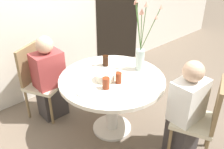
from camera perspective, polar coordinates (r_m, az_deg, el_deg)
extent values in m
plane|color=#6B5B4C|center=(3.05, 0.00, -12.18)|extent=(16.00, 16.00, 0.00)
cube|color=silver|center=(3.40, -14.71, 16.19)|extent=(8.00, 0.05, 2.60)
cube|color=black|center=(4.13, 1.48, 15.40)|extent=(0.90, 0.01, 2.05)
cylinder|color=silver|center=(2.65, 0.00, -1.13)|extent=(1.13, 1.13, 0.04)
cylinder|color=silver|center=(2.84, 0.00, -6.97)|extent=(0.14, 0.14, 0.63)
cylinder|color=silver|center=(3.04, 0.00, -11.97)|extent=(0.45, 0.45, 0.03)
cube|color=beige|center=(3.16, -15.12, -2.29)|extent=(0.54, 0.54, 0.04)
cube|color=olive|center=(3.14, -18.44, 2.24)|extent=(0.35, 0.21, 0.46)
cylinder|color=olive|center=(3.08, -13.73, -7.93)|extent=(0.03, 0.03, 0.40)
cylinder|color=olive|center=(3.31, -10.56, -4.66)|extent=(0.03, 0.03, 0.40)
cylinder|color=olive|center=(3.26, -18.76, -6.45)|extent=(0.03, 0.03, 0.40)
cylinder|color=olive|center=(3.48, -15.42, -3.46)|extent=(0.03, 0.03, 0.40)
cube|color=beige|center=(2.63, 18.03, -10.04)|extent=(0.53, 0.53, 0.04)
cube|color=olive|center=(2.49, 23.05, -6.42)|extent=(0.36, 0.19, 0.46)
cylinder|color=olive|center=(2.91, 14.53, -10.68)|extent=(0.03, 0.03, 0.40)
cylinder|color=olive|center=(2.65, 12.99, -15.10)|extent=(0.03, 0.03, 0.40)
cylinder|color=olive|center=(2.90, 21.22, -12.11)|extent=(0.03, 0.03, 0.40)
cylinder|color=white|center=(2.58, -1.54, -0.49)|extent=(0.20, 0.20, 0.08)
cylinder|color=#E54C4C|center=(2.55, -1.56, 0.73)|extent=(0.01, 0.01, 0.04)
cylinder|color=#B2C6C1|center=(2.77, 6.41, 3.37)|extent=(0.10, 0.10, 0.23)
cylinder|color=#4C7538|center=(2.66, 8.79, 10.18)|extent=(0.15, 0.12, 0.47)
cone|color=#E0997F|center=(2.61, 11.20, 14.96)|extent=(0.04, 0.04, 0.04)
cylinder|color=#4C7538|center=(2.66, 6.10, 11.04)|extent=(0.01, 0.11, 0.52)
cylinder|color=#4C7538|center=(2.61, 6.68, 9.70)|extent=(0.06, 0.04, 0.44)
cone|color=#E0997F|center=(2.52, 6.82, 14.15)|extent=(0.05, 0.05, 0.06)
cylinder|color=#4C7538|center=(2.60, 7.18, 10.42)|extent=(0.04, 0.07, 0.51)
cone|color=#E0997F|center=(2.50, 7.90, 15.69)|extent=(0.05, 0.05, 0.05)
cylinder|color=#4C7538|center=(2.64, 8.25, 9.10)|extent=(0.07, 0.13, 0.38)
cone|color=#E0997F|center=(2.56, 10.10, 12.82)|extent=(0.04, 0.04, 0.04)
cylinder|color=#4C7538|center=(2.68, 5.98, 10.78)|extent=(0.02, 0.13, 0.49)
cone|color=#E0997F|center=(2.66, 5.38, 16.10)|extent=(0.04, 0.04, 0.04)
cylinder|color=silver|center=(2.43, -5.84, -3.79)|extent=(0.22, 0.22, 0.01)
cylinder|color=maroon|center=(2.53, 1.51, -0.77)|extent=(0.06, 0.06, 0.12)
cylinder|color=maroon|center=(2.43, -1.39, -2.00)|extent=(0.07, 0.07, 0.12)
cylinder|color=#33190C|center=(2.86, -1.50, 3.19)|extent=(0.07, 0.07, 0.12)
cube|color=#383333|center=(3.23, -13.49, -5.59)|extent=(0.31, 0.24, 0.44)
cube|color=#993838|center=(3.01, -14.43, 1.15)|extent=(0.34, 0.24, 0.42)
sphere|color=#D1A889|center=(2.88, -15.19, 6.59)|extent=(0.20, 0.20, 0.20)
cube|color=#383333|center=(2.76, 15.71, -12.90)|extent=(0.31, 0.24, 0.44)
cube|color=white|center=(2.50, 17.04, -5.56)|extent=(0.34, 0.24, 0.42)
sphere|color=#D1A889|center=(2.34, 18.13, 0.69)|extent=(0.20, 0.20, 0.20)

